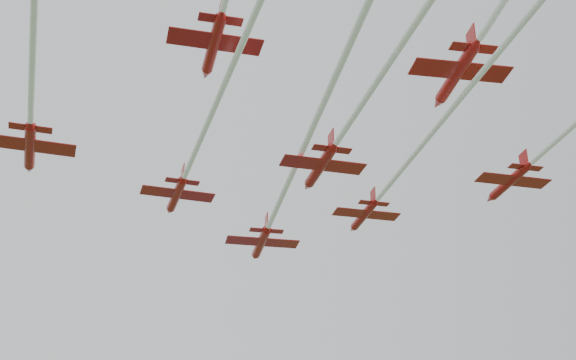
{
  "coord_description": "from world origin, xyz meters",
  "views": [
    {
      "loc": [
        -15.1,
        -73.3,
        16.82
      ],
      "look_at": [
        -2.88,
        4.38,
        54.66
      ],
      "focal_mm": 50.0,
      "sensor_mm": 36.0,
      "label": 1
    }
  ],
  "objects": [
    {
      "name": "jet_row2_left",
      "position": [
        -13.39,
        0.14,
        54.5
      ],
      "size": [
        9.92,
        44.73,
        2.46
      ],
      "rotation": [
        0.0,
        0.0,
        0.14
      ],
      "color": "#AA1110"
    },
    {
      "name": "jet_row3_right",
      "position": [
        22.34,
        -11.28,
        54.83
      ],
      "size": [
        8.25,
        52.19,
        2.43
      ],
      "rotation": [
        0.0,
        0.0,
        0.08
      ],
      "color": "#AA1110"
    },
    {
      "name": "jet_row3_left",
      "position": [
        -27.61,
        -12.34,
        52.83
      ],
      "size": [
        10.14,
        45.19,
        2.56
      ],
      "rotation": [
        0.0,
        0.0,
        0.14
      ],
      "color": "#AA1110"
    },
    {
      "name": "jet_row3_mid",
      "position": [
        1.62,
        -18.89,
        54.13
      ],
      "size": [
        10.82,
        67.81,
        2.63
      ],
      "rotation": [
        0.0,
        0.0,
        0.1
      ],
      "color": "#AA1110"
    },
    {
      "name": "jet_row2_right",
      "position": [
        8.39,
        -0.4,
        54.28
      ],
      "size": [
        7.96,
        49.97,
        2.35
      ],
      "rotation": [
        0.0,
        0.0,
        0.08
      ],
      "color": "#AA1110"
    },
    {
      "name": "jet_row4_right",
      "position": [
        9.14,
        -24.91,
        56.2
      ],
      "size": [
        8.85,
        43.22,
        2.66
      ],
      "rotation": [
        0.0,
        0.0,
        0.01
      ],
      "color": "#AA1110"
    },
    {
      "name": "jet_lead",
      "position": [
        -2.85,
        7.23,
        54.64
      ],
      "size": [
        9.46,
        64.37,
        2.82
      ],
      "rotation": [
        0.0,
        0.0,
        0.03
      ],
      "color": "#AA1110"
    }
  ]
}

